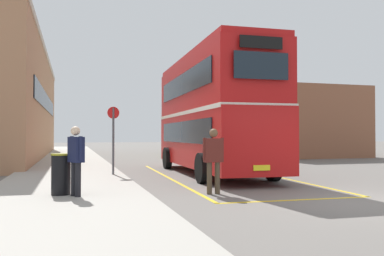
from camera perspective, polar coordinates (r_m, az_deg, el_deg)
name	(u,v)px	position (r m, az deg, el deg)	size (l,w,h in m)	color
ground_plane	(187,163)	(23.27, -0.64, -4.90)	(135.60, 135.60, 0.00)	#66605B
sidewalk_left	(69,161)	(24.78, -16.89, -4.46)	(4.00, 57.60, 0.14)	#A39E93
brick_building_left	(2,104)	(30.41, -25.21, 3.09)	(5.83, 25.96, 7.39)	#AD7A56
depot_building_right	(277,124)	(33.65, 11.86, 0.60)	(8.35, 12.74, 5.02)	brown
double_decker_bus	(212,112)	(16.48, 2.79, 2.24)	(3.05, 9.84, 4.75)	black
single_deck_bus	(201,134)	(32.64, 1.26, -0.91)	(3.59, 8.61, 3.02)	black
pedestrian_boarding	(213,156)	(10.86, 3.03, -3.95)	(0.59, 0.25, 1.75)	#473828
pedestrian_waiting_near	(76,156)	(9.91, -16.02, -3.82)	(0.39, 0.51, 1.64)	black
litter_bin	(61,174)	(10.32, -17.96, -6.18)	(0.48, 0.48, 0.99)	black
bus_stop_sign	(113,133)	(15.11, -11.02, -0.74)	(0.44, 0.09, 2.48)	#4C4C51
bay_marking_yellow	(228,179)	(14.79, 5.07, -7.11)	(4.58, 11.91, 0.01)	gold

